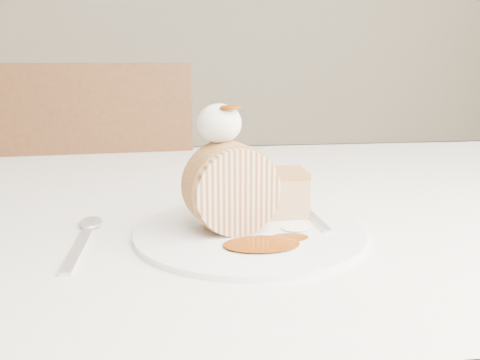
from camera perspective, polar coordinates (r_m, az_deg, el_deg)
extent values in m
cube|color=white|center=(0.79, -1.46, -3.42)|extent=(1.40, 0.90, 0.04)
cube|color=white|center=(1.25, -3.43, -2.76)|extent=(1.40, 0.01, 0.28)
cylinder|color=brown|center=(1.45, 22.79, -12.24)|extent=(0.06, 0.06, 0.71)
cube|color=brown|center=(1.46, -14.43, -7.19)|extent=(0.47, 0.47, 0.04)
cube|color=brown|center=(1.20, -15.66, 0.78)|extent=(0.44, 0.07, 0.46)
cylinder|color=brown|center=(1.73, -7.18, -12.07)|extent=(0.04, 0.04, 0.43)
cylinder|color=brown|center=(1.75, -19.94, -12.46)|extent=(0.04, 0.04, 0.43)
cylinder|color=white|center=(0.63, 1.02, -5.63)|extent=(0.28, 0.28, 0.01)
cylinder|color=beige|center=(0.62, -0.91, -0.89)|extent=(0.11, 0.08, 0.10)
cube|color=#BE8748|center=(0.68, 4.45, -1.66)|extent=(0.06, 0.06, 0.05)
ellipsoid|color=white|center=(0.62, -2.22, 6.06)|extent=(0.05, 0.05, 0.05)
ellipsoid|color=#6B2B04|center=(0.60, -0.95, 8.32)|extent=(0.03, 0.02, 0.01)
cube|color=silver|center=(0.68, 7.79, -3.94)|extent=(0.03, 0.16, 0.00)
cube|color=silver|center=(0.61, -16.90, -7.11)|extent=(0.03, 0.17, 0.00)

